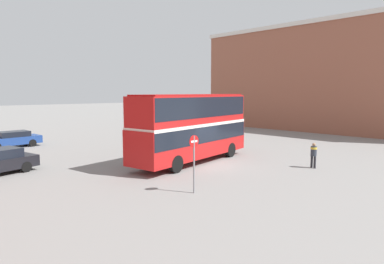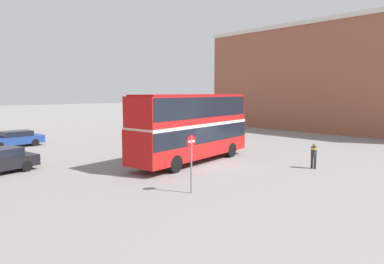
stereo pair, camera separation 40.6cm
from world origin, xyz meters
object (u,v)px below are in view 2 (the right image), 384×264
Objects in this scene: double_decker_bus at (192,124)px; pedestrian_foreground at (314,153)px; no_entry_sign at (191,155)px; parked_car_kerb_near at (15,139)px.

pedestrian_foreground is (4.26, -6.64, -1.68)m from double_decker_bus.
double_decker_bus is 3.77× the size of no_entry_sign.
no_entry_sign is (-4.95, -5.26, -0.84)m from double_decker_bus.
pedestrian_foreground is at bearing -66.40° from double_decker_bus.
no_entry_sign reaches higher than pedestrian_foreground.
double_decker_bus is 8.07m from pedestrian_foreground.
pedestrian_foreground is 24.76m from parked_car_kerb_near.
double_decker_bus is 17.04m from parked_car_kerb_near.
parked_car_kerb_near is at bearing 104.79° from double_decker_bus.
no_entry_sign is (1.90, -20.74, 1.10)m from parked_car_kerb_near.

